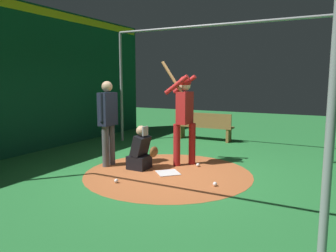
{
  "coord_description": "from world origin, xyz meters",
  "views": [
    {
      "loc": [
        2.9,
        -5.53,
        1.84
      ],
      "look_at": [
        0.0,
        0.0,
        0.95
      ],
      "focal_mm": 34.71,
      "sensor_mm": 36.0,
      "label": 1
    }
  ],
  "objects_px": {
    "baseball_0": "(116,181)",
    "batter": "(184,111)",
    "baseball_1": "(198,165)",
    "umpire": "(108,118)",
    "home_plate": "(168,173)",
    "catcher": "(141,152)",
    "baseball_2": "(215,184)",
    "bench": "(204,126)"
  },
  "relations": [
    {
      "from": "bench",
      "to": "baseball_1",
      "type": "height_order",
      "value": "bench"
    },
    {
      "from": "baseball_1",
      "to": "baseball_0",
      "type": "bearing_deg",
      "value": -117.26
    },
    {
      "from": "batter",
      "to": "umpire",
      "type": "bearing_deg",
      "value": -150.21
    },
    {
      "from": "catcher",
      "to": "baseball_2",
      "type": "xyz_separation_m",
      "value": [
        1.74,
        -0.35,
        -0.31
      ]
    },
    {
      "from": "batter",
      "to": "baseball_0",
      "type": "bearing_deg",
      "value": -107.37
    },
    {
      "from": "umpire",
      "to": "baseball_0",
      "type": "bearing_deg",
      "value": -46.36
    },
    {
      "from": "catcher",
      "to": "baseball_2",
      "type": "relative_size",
      "value": 12.33
    },
    {
      "from": "umpire",
      "to": "home_plate",
      "type": "bearing_deg",
      "value": 2.63
    },
    {
      "from": "baseball_0",
      "to": "baseball_2",
      "type": "distance_m",
      "value": 1.76
    },
    {
      "from": "home_plate",
      "to": "baseball_2",
      "type": "distance_m",
      "value": 1.14
    },
    {
      "from": "baseball_1",
      "to": "home_plate",
      "type": "bearing_deg",
      "value": -115.17
    },
    {
      "from": "bench",
      "to": "batter",
      "type": "bearing_deg",
      "value": -76.73
    },
    {
      "from": "batter",
      "to": "baseball_1",
      "type": "height_order",
      "value": "batter"
    },
    {
      "from": "home_plate",
      "to": "catcher",
      "type": "relative_size",
      "value": 0.46
    },
    {
      "from": "batter",
      "to": "baseball_2",
      "type": "relative_size",
      "value": 30.2
    },
    {
      "from": "bench",
      "to": "baseball_2",
      "type": "distance_m",
      "value": 4.39
    },
    {
      "from": "umpire",
      "to": "baseball_0",
      "type": "xyz_separation_m",
      "value": [
        0.87,
        -0.91,
        -0.98
      ]
    },
    {
      "from": "bench",
      "to": "catcher",
      "type": "bearing_deg",
      "value": -89.34
    },
    {
      "from": "home_plate",
      "to": "bench",
      "type": "distance_m",
      "value": 3.76
    },
    {
      "from": "baseball_2",
      "to": "batter",
      "type": "bearing_deg",
      "value": 135.7
    },
    {
      "from": "umpire",
      "to": "baseball_0",
      "type": "relative_size",
      "value": 24.52
    },
    {
      "from": "umpire",
      "to": "bench",
      "type": "height_order",
      "value": "umpire"
    },
    {
      "from": "bench",
      "to": "baseball_0",
      "type": "relative_size",
      "value": 24.09
    },
    {
      "from": "batter",
      "to": "umpire",
      "type": "distance_m",
      "value": 1.63
    },
    {
      "from": "umpire",
      "to": "baseball_0",
      "type": "height_order",
      "value": "umpire"
    },
    {
      "from": "baseball_1",
      "to": "umpire",
      "type": "bearing_deg",
      "value": -155.71
    },
    {
      "from": "catcher",
      "to": "umpire",
      "type": "xyz_separation_m",
      "value": [
        -0.76,
        -0.09,
        0.67
      ]
    },
    {
      "from": "catcher",
      "to": "baseball_1",
      "type": "xyz_separation_m",
      "value": [
        0.99,
        0.7,
        -0.31
      ]
    },
    {
      "from": "baseball_0",
      "to": "baseball_1",
      "type": "distance_m",
      "value": 1.92
    },
    {
      "from": "batter",
      "to": "baseball_2",
      "type": "distance_m",
      "value": 1.91
    },
    {
      "from": "home_plate",
      "to": "baseball_1",
      "type": "bearing_deg",
      "value": 64.83
    },
    {
      "from": "home_plate",
      "to": "baseball_1",
      "type": "xyz_separation_m",
      "value": [
        0.34,
        0.73,
        0.03
      ]
    },
    {
      "from": "umpire",
      "to": "baseball_2",
      "type": "distance_m",
      "value": 2.7
    },
    {
      "from": "baseball_2",
      "to": "umpire",
      "type": "bearing_deg",
      "value": 174.09
    },
    {
      "from": "baseball_0",
      "to": "baseball_2",
      "type": "relative_size",
      "value": 1.0
    },
    {
      "from": "bench",
      "to": "baseball_2",
      "type": "xyz_separation_m",
      "value": [
        1.78,
        -3.99,
        -0.4
      ]
    },
    {
      "from": "catcher",
      "to": "baseball_0",
      "type": "relative_size",
      "value": 12.33
    },
    {
      "from": "home_plate",
      "to": "bench",
      "type": "bearing_deg",
      "value": 100.64
    },
    {
      "from": "home_plate",
      "to": "baseball_2",
      "type": "relative_size",
      "value": 5.68
    },
    {
      "from": "baseball_0",
      "to": "batter",
      "type": "bearing_deg",
      "value": 72.63
    },
    {
      "from": "bench",
      "to": "baseball_0",
      "type": "height_order",
      "value": "bench"
    },
    {
      "from": "baseball_2",
      "to": "catcher",
      "type": "bearing_deg",
      "value": 168.52
    }
  ]
}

